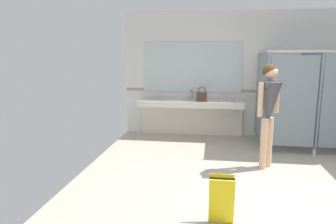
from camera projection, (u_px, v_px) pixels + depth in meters
The scene contains 10 objects.
ground_plane at pixel (275, 197), 4.28m from camera, with size 5.90×6.93×0.10m, color #B2A899.
wall_back at pixel (252, 75), 7.15m from camera, with size 5.90×0.12×2.84m, color silver.
wall_back_tile_band at pixel (252, 91), 7.15m from camera, with size 5.90×0.01×0.06m, color #9E937F.
vanity_counter at pixel (191, 109), 7.22m from camera, with size 2.37×0.56×0.97m.
mirror_panel at pixel (192, 67), 7.24m from camera, with size 2.27×0.02×1.16m, color silver.
bathroom_stalls at pixel (311, 98), 6.15m from camera, with size 1.92×1.37×1.95m.
person_standing at pixel (269, 103), 5.07m from camera, with size 0.56×0.56×1.73m.
handbag at pixel (202, 96), 6.90m from camera, with size 0.22×0.12×0.32m.
soap_dispenser at pixel (192, 95), 7.24m from camera, with size 0.07×0.07×0.21m.
wet_floor_sign at pixel (221, 199), 3.49m from camera, with size 0.28×0.19×0.55m.
Camera 1 is at (-0.87, -4.16, 1.88)m, focal length 33.43 mm.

